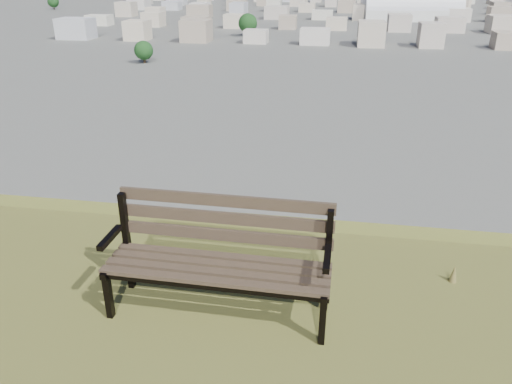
# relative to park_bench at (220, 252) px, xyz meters

# --- Properties ---
(park_bench) EXTENTS (1.95, 0.65, 1.02)m
(park_bench) POSITION_rel_park_bench_xyz_m (0.00, 0.00, 0.00)
(park_bench) COLOR #463528
(park_bench) RESTS_ON hilltop_mesa
(arena) EXTENTS (55.09, 29.10, 22.20)m
(arena) POSITION_rel_park_bench_xyz_m (36.41, 301.13, -20.34)
(arena) COLOR silver
(arena) RESTS_ON ground
(city_blocks) EXTENTS (395.00, 361.00, 7.00)m
(city_blocks) POSITION_rel_park_bench_xyz_m (-0.24, 392.00, -22.07)
(city_blocks) COLOR beige
(city_blocks) RESTS_ON ground
(city_trees) EXTENTS (406.52, 387.20, 9.98)m
(city_trees) POSITION_rel_park_bench_xyz_m (-26.63, 316.56, -20.74)
(city_trees) COLOR #322519
(city_trees) RESTS_ON ground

